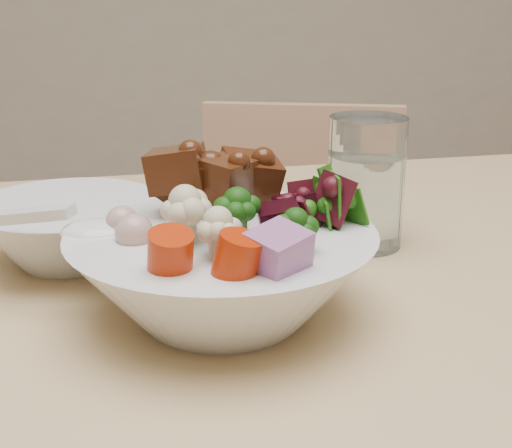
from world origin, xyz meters
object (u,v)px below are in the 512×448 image
at_px(dining_table, 512,357).
at_px(water_glass, 365,188).
at_px(food_bowl, 225,267).
at_px(chair_far, 296,304).
at_px(side_bowl, 69,231).

relative_size(dining_table, water_glass, 12.84).
height_order(food_bowl, water_glass, same).
xyz_separation_m(chair_far, side_bowl, (-0.30, -0.49, 0.32)).
bearing_deg(chair_far, dining_table, -67.47).
bearing_deg(food_bowl, dining_table, 7.83).
xyz_separation_m(dining_table, chair_far, (-0.10, 0.59, -0.22)).
relative_size(chair_far, side_bowl, 4.50).
relative_size(food_bowl, water_glass, 1.85).
relative_size(chair_far, food_bowl, 3.27).
relative_size(dining_table, food_bowl, 6.94).
xyz_separation_m(chair_far, food_bowl, (-0.16, -0.62, 0.33)).
xyz_separation_m(chair_far, water_glass, (-0.02, -0.48, 0.35)).
height_order(dining_table, food_bowl, food_bowl).
bearing_deg(side_bowl, chair_far, 58.95).
bearing_deg(dining_table, side_bowl, 160.54).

